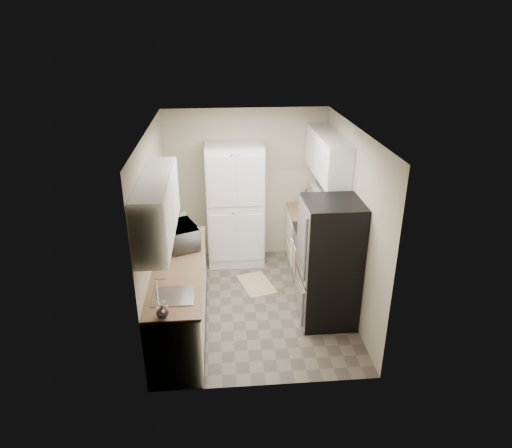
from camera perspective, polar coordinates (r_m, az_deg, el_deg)
name	(u,v)px	position (r m, az deg, el deg)	size (l,w,h in m)	color
ground	(254,304)	(6.63, -0.20, -9.97)	(3.20, 3.20, 0.00)	#665B4C
room_shell	(253,198)	(5.87, -0.38, 3.27)	(2.64, 3.24, 2.52)	#AFA58D
pantry_cabinet	(235,206)	(7.32, -2.61, 2.27)	(0.90, 0.55, 2.00)	white
base_cabinet_left	(181,298)	(6.04, -9.38, -9.08)	(0.60, 2.30, 0.88)	white
countertop_left	(178,267)	(5.80, -9.69, -5.26)	(0.63, 2.33, 0.04)	#846647
base_cabinet_right	(308,238)	(7.57, 6.55, -1.76)	(0.60, 0.80, 0.88)	white
countertop_right	(310,212)	(7.38, 6.72, 1.47)	(0.63, 0.83, 0.04)	#846647
electric_range	(318,259)	(6.85, 7.71, -4.36)	(0.71, 0.78, 1.13)	#B7B7BC
refrigerator	(329,263)	(5.98, 9.16, -4.83)	(0.70, 0.72, 1.70)	#B7B7BC
microwave	(181,236)	(6.20, -9.33, -1.45)	(0.56, 0.38, 0.31)	#B3B3B8
wine_bottle	(177,225)	(6.58, -9.84, -0.17)	(0.07, 0.07, 0.26)	black
flower_vase	(162,311)	(4.84, -11.64, -10.66)	(0.13, 0.13, 0.13)	silver
cutting_board	(184,223)	(6.59, -9.05, 0.08)	(0.02, 0.24, 0.29)	#448D37
toaster_oven	(312,203)	(7.42, 7.03, 2.67)	(0.30, 0.39, 0.22)	#AEAFB3
fruit_basket	(314,192)	(7.40, 7.28, 4.00)	(0.28, 0.28, 0.12)	orange
kitchen_mat	(256,284)	(7.08, 0.03, -7.52)	(0.43, 0.69, 0.01)	#D3B788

